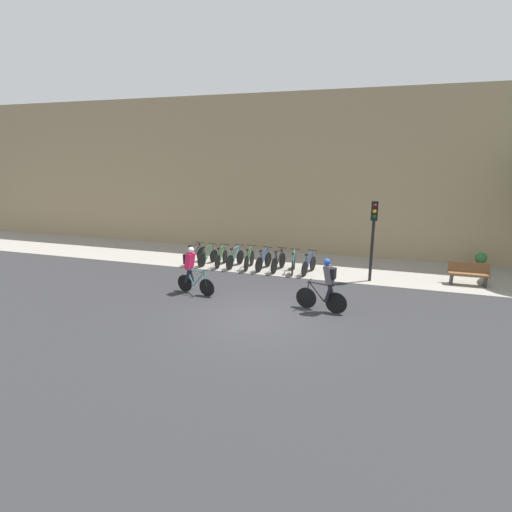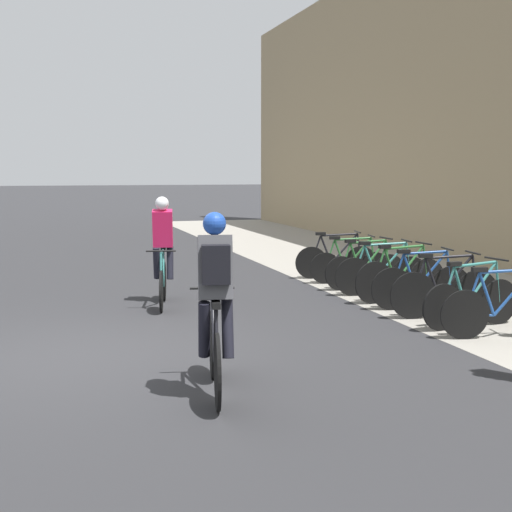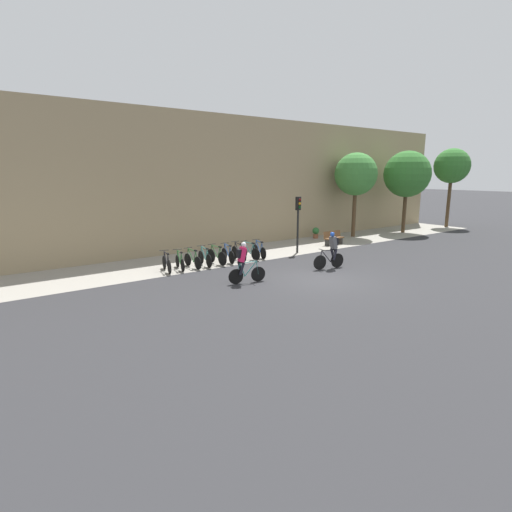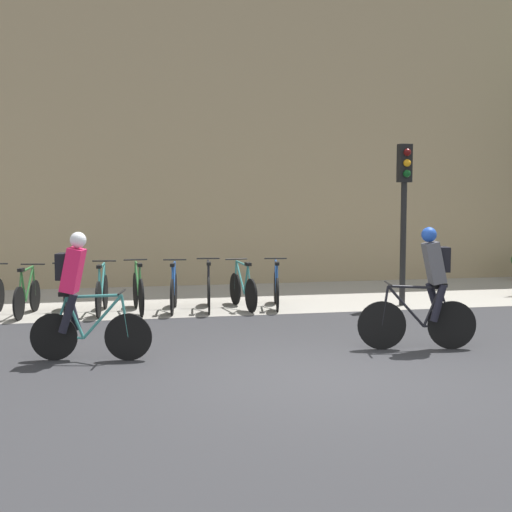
{
  "view_description": "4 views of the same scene",
  "coord_description": "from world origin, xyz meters",
  "px_view_note": "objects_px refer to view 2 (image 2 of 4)",
  "views": [
    {
      "loc": [
        3.51,
        -11.22,
        5.0
      ],
      "look_at": [
        -1.09,
        3.23,
        1.15
      ],
      "focal_mm": 28.0,
      "sensor_mm": 36.0,
      "label": 1
    },
    {
      "loc": [
        8.47,
        -0.38,
        2.18
      ],
      "look_at": [
        -0.44,
        2.3,
        1.07
      ],
      "focal_mm": 50.0,
      "sensor_mm": 36.0,
      "label": 2
    },
    {
      "loc": [
        -12.22,
        -11.95,
        4.55
      ],
      "look_at": [
        -2.16,
        1.77,
        1.02
      ],
      "focal_mm": 28.0,
      "sensor_mm": 36.0,
      "label": 3
    },
    {
      "loc": [
        -2.58,
        -8.41,
        2.3
      ],
      "look_at": [
        -0.35,
        2.46,
        1.3
      ],
      "focal_mm": 50.0,
      "sensor_mm": 36.0,
      "label": 4
    }
  ],
  "objects_px": {
    "cyclist_pink": "(163,247)",
    "parked_bike_1": "(350,264)",
    "cyclist_grey": "(215,301)",
    "parked_bike_5": "(421,284)",
    "parked_bike_3": "(382,273)",
    "parked_bike_7": "(471,300)",
    "parked_bike_0": "(336,259)",
    "parked_bike_6": "(445,291)",
    "parked_bike_8": "(501,309)",
    "parked_bike_2": "(365,268)",
    "parked_bike_4": "(401,278)"
  },
  "relations": [
    {
      "from": "cyclist_pink",
      "to": "parked_bike_1",
      "type": "bearing_deg",
      "value": 105.88
    },
    {
      "from": "cyclist_grey",
      "to": "parked_bike_5",
      "type": "xyz_separation_m",
      "value": [
        -3.35,
        4.13,
        -0.54
      ]
    },
    {
      "from": "parked_bike_3",
      "to": "parked_bike_7",
      "type": "height_order",
      "value": "parked_bike_3"
    },
    {
      "from": "parked_bike_0",
      "to": "parked_bike_7",
      "type": "height_order",
      "value": "same"
    },
    {
      "from": "parked_bike_6",
      "to": "parked_bike_7",
      "type": "relative_size",
      "value": 1.03
    },
    {
      "from": "parked_bike_8",
      "to": "parked_bike_2",
      "type": "bearing_deg",
      "value": -179.99
    },
    {
      "from": "cyclist_grey",
      "to": "parked_bike_6",
      "type": "relative_size",
      "value": 1.06
    },
    {
      "from": "cyclist_grey",
      "to": "parked_bike_0",
      "type": "relative_size",
      "value": 1.08
    },
    {
      "from": "parked_bike_0",
      "to": "parked_bike_3",
      "type": "height_order",
      "value": "parked_bike_3"
    },
    {
      "from": "parked_bike_0",
      "to": "parked_bike_8",
      "type": "height_order",
      "value": "parked_bike_0"
    },
    {
      "from": "cyclist_pink",
      "to": "parked_bike_0",
      "type": "relative_size",
      "value": 1.07
    },
    {
      "from": "parked_bike_1",
      "to": "parked_bike_5",
      "type": "relative_size",
      "value": 0.96
    },
    {
      "from": "parked_bike_2",
      "to": "cyclist_grey",
      "type": "bearing_deg",
      "value": -37.48
    },
    {
      "from": "parked_bike_0",
      "to": "parked_bike_2",
      "type": "xyz_separation_m",
      "value": [
        1.36,
        -0.0,
        -0.01
      ]
    },
    {
      "from": "parked_bike_0",
      "to": "parked_bike_2",
      "type": "relative_size",
      "value": 1.02
    },
    {
      "from": "parked_bike_5",
      "to": "parked_bike_6",
      "type": "bearing_deg",
      "value": -0.01
    },
    {
      "from": "cyclist_grey",
      "to": "parked_bike_8",
      "type": "relative_size",
      "value": 1.11
    },
    {
      "from": "cyclist_grey",
      "to": "parked_bike_4",
      "type": "xyz_separation_m",
      "value": [
        -4.03,
        4.13,
        -0.53
      ]
    },
    {
      "from": "parked_bike_0",
      "to": "parked_bike_7",
      "type": "relative_size",
      "value": 1.01
    },
    {
      "from": "parked_bike_3",
      "to": "parked_bike_5",
      "type": "distance_m",
      "value": 1.36
    },
    {
      "from": "parked_bike_2",
      "to": "parked_bike_5",
      "type": "height_order",
      "value": "parked_bike_5"
    },
    {
      "from": "parked_bike_5",
      "to": "parked_bike_1",
      "type": "bearing_deg",
      "value": -179.98
    },
    {
      "from": "cyclist_grey",
      "to": "parked_bike_5",
      "type": "distance_m",
      "value": 5.35
    },
    {
      "from": "parked_bike_8",
      "to": "parked_bike_1",
      "type": "bearing_deg",
      "value": -179.99
    },
    {
      "from": "parked_bike_0",
      "to": "parked_bike_8",
      "type": "distance_m",
      "value": 5.45
    },
    {
      "from": "parked_bike_2",
      "to": "parked_bike_1",
      "type": "bearing_deg",
      "value": 180.0
    },
    {
      "from": "parked_bike_0",
      "to": "parked_bike_5",
      "type": "relative_size",
      "value": 1.02
    },
    {
      "from": "parked_bike_7",
      "to": "parked_bike_6",
      "type": "bearing_deg",
      "value": 179.93
    },
    {
      "from": "parked_bike_4",
      "to": "parked_bike_5",
      "type": "xyz_separation_m",
      "value": [
        0.68,
        0.0,
        -0.01
      ]
    },
    {
      "from": "cyclist_pink",
      "to": "parked_bike_0",
      "type": "distance_m",
      "value": 4.24
    },
    {
      "from": "parked_bike_3",
      "to": "parked_bike_8",
      "type": "bearing_deg",
      "value": 0.01
    },
    {
      "from": "parked_bike_2",
      "to": "parked_bike_5",
      "type": "bearing_deg",
      "value": 0.03
    },
    {
      "from": "cyclist_pink",
      "to": "parked_bike_8",
      "type": "distance_m",
      "value": 5.33
    },
    {
      "from": "parked_bike_7",
      "to": "parked_bike_0",
      "type": "bearing_deg",
      "value": -180.0
    },
    {
      "from": "parked_bike_1",
      "to": "parked_bike_5",
      "type": "height_order",
      "value": "parked_bike_5"
    },
    {
      "from": "parked_bike_1",
      "to": "cyclist_pink",
      "type": "bearing_deg",
      "value": -74.12
    },
    {
      "from": "parked_bike_3",
      "to": "parked_bike_6",
      "type": "bearing_deg",
      "value": 0.02
    },
    {
      "from": "parked_bike_4",
      "to": "parked_bike_5",
      "type": "relative_size",
      "value": 1.05
    },
    {
      "from": "parked_bike_0",
      "to": "parked_bike_5",
      "type": "bearing_deg",
      "value": 0.02
    },
    {
      "from": "parked_bike_2",
      "to": "parked_bike_8",
      "type": "relative_size",
      "value": 1.01
    },
    {
      "from": "parked_bike_1",
      "to": "parked_bike_8",
      "type": "bearing_deg",
      "value": 0.01
    },
    {
      "from": "parked_bike_1",
      "to": "parked_bike_6",
      "type": "xyz_separation_m",
      "value": [
        3.4,
        0.0,
        0.03
      ]
    },
    {
      "from": "parked_bike_8",
      "to": "parked_bike_6",
      "type": "bearing_deg",
      "value": 179.98
    },
    {
      "from": "parked_bike_0",
      "to": "parked_bike_8",
      "type": "xyz_separation_m",
      "value": [
        5.45,
        0.0,
        -0.0
      ]
    },
    {
      "from": "parked_bike_5",
      "to": "cyclist_pink",
      "type": "bearing_deg",
      "value": -113.2
    },
    {
      "from": "parked_bike_1",
      "to": "parked_bike_3",
      "type": "relative_size",
      "value": 0.91
    },
    {
      "from": "parked_bike_3",
      "to": "parked_bike_4",
      "type": "xyz_separation_m",
      "value": [
        0.68,
        0.0,
        0.01
      ]
    },
    {
      "from": "cyclist_grey",
      "to": "parked_bike_7",
      "type": "xyz_separation_m",
      "value": [
        -1.99,
        4.13,
        -0.55
      ]
    },
    {
      "from": "cyclist_pink",
      "to": "parked_bike_0",
      "type": "bearing_deg",
      "value": 114.83
    },
    {
      "from": "parked_bike_4",
      "to": "parked_bike_8",
      "type": "xyz_separation_m",
      "value": [
        2.72,
        -0.0,
        -0.02
      ]
    }
  ]
}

